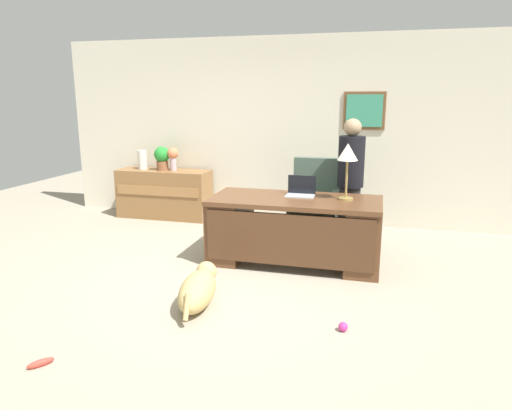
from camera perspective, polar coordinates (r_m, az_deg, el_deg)
ground_plane at (r=4.80m, az=-2.63°, el=-9.44°), size 12.00×12.00×0.00m
back_wall at (r=6.98m, az=3.77°, el=9.07°), size 7.00×0.16×2.70m
desk at (r=5.22m, az=4.72°, el=-2.86°), size 1.88×0.86×0.75m
credenza at (r=7.37m, az=-11.19°, el=1.38°), size 1.43×0.50×0.74m
armchair at (r=6.06m, az=7.19°, el=0.04°), size 0.60×0.59×1.07m
person_standing at (r=5.84m, az=11.49°, el=2.75°), size 0.32×0.32×1.59m
dog_lying at (r=4.29m, az=-7.08°, el=-10.16°), size 0.40×0.91×0.30m
laptop at (r=5.30m, az=5.54°, el=1.74°), size 0.32×0.22×0.22m
desk_lamp at (r=5.09m, az=11.19°, el=5.97°), size 0.22×0.22×0.61m
vase_with_flowers at (r=7.20m, az=-10.17°, el=5.93°), size 0.17×0.17×0.35m
vase_empty at (r=7.44m, az=-13.77°, el=5.42°), size 0.14×0.14×0.29m
potted_plant at (r=7.28m, az=-11.46°, el=5.77°), size 0.24×0.24×0.36m
dog_toy_ball at (r=3.93m, az=10.65°, el=-14.48°), size 0.08×0.08×0.08m
dog_toy_bone at (r=3.75m, az=-24.94°, el=-17.17°), size 0.15×0.18×0.05m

